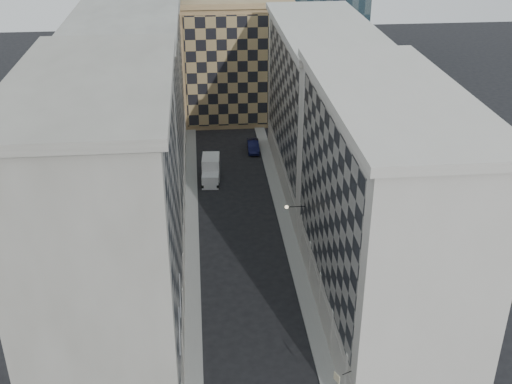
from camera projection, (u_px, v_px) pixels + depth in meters
sidewalk_west at (192, 234)px, 69.84m from camera, size 1.50×100.00×0.15m
sidewalk_east at (287, 230)px, 70.73m from camera, size 1.50×100.00×0.15m
bldg_left_a at (110, 233)px, 47.18m from camera, size 10.80×22.80×23.70m
bldg_left_b at (133, 130)px, 66.91m from camera, size 10.80×22.80×22.70m
bldg_left_c at (145, 74)px, 86.65m from camera, size 10.80×22.80×21.70m
bldg_right_a at (382, 211)px, 53.25m from camera, size 10.80×26.80×20.70m
bldg_right_b at (322, 108)px, 77.41m from camera, size 10.80×28.80×19.70m
tan_block at (234, 56)px, 99.81m from camera, size 16.80×14.80×18.80m
flagpoles_left at (180, 312)px, 44.90m from camera, size 0.10×6.33×2.33m
bracket_lamp at (288, 207)px, 62.55m from camera, size 1.98×0.36×0.36m
box_truck at (211, 171)px, 81.59m from camera, size 2.54×5.49×2.94m
dark_car at (253, 146)px, 90.10m from camera, size 1.69×4.53×1.48m
shop_sign at (338, 377)px, 45.05m from camera, size 1.21×0.62×0.73m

